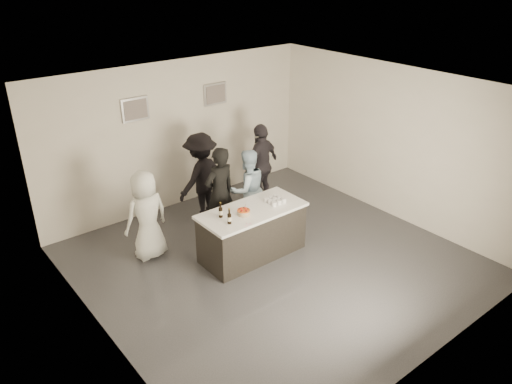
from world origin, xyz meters
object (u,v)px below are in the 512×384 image
beer_bottle_a (221,210)px  person_main_black (220,193)px  bar_counter (252,232)px  cake (244,213)px  person_guest_left (147,215)px  person_main_blue (247,189)px  beer_bottle_b (229,216)px  person_guest_right (262,165)px  person_guest_back (201,177)px

beer_bottle_a → person_main_black: person_main_black is taller
bar_counter → cake: cake is taller
bar_counter → person_main_black: (-0.05, 0.88, 0.43)m
person_main_black → cake: bearing=74.8°
beer_bottle_a → person_guest_left: 1.32m
cake → person_main_black: size_ratio=0.12×
beer_bottle_a → person_main_blue: 1.38m
beer_bottle_b → person_main_blue: size_ratio=0.16×
bar_counter → person_main_blue: size_ratio=1.18×
bar_counter → beer_bottle_b: (-0.59, -0.16, 0.58)m
cake → person_guest_right: 2.22m
bar_counter → person_guest_right: person_guest_right is taller
cake → person_guest_left: bearing=136.0°
beer_bottle_a → person_guest_back: size_ratio=0.15×
person_main_black → person_guest_back: bearing=-104.9°
person_guest_left → beer_bottle_b: bearing=120.3°
beer_bottle_b → person_main_blue: bearing=41.5°
beer_bottle_b → person_guest_left: (-0.83, 1.25, -0.23)m
person_main_blue → person_guest_back: bearing=-55.0°
beer_bottle_b → person_guest_back: 2.02m
bar_counter → person_guest_back: bearing=86.5°
person_main_black → person_guest_left: 1.39m
beer_bottle_b → person_guest_left: 1.52m
beer_bottle_a → beer_bottle_b: bearing=-93.4°
person_main_blue → person_guest_left: size_ratio=0.99×
person_main_black → person_guest_left: (-1.37, 0.21, -0.08)m
bar_counter → person_guest_back: size_ratio=1.06×
cake → person_guest_back: (0.33, 1.80, -0.06)m
bar_counter → person_guest_left: bearing=142.3°
person_main_black → bar_counter: bearing=88.4°
beer_bottle_a → person_guest_right: bearing=34.4°
person_main_black → person_guest_back: person_main_black is taller
beer_bottle_a → bar_counter: bearing=-10.6°
bar_counter → person_guest_left: 1.83m
cake → person_main_blue: size_ratio=0.14×
bar_counter → beer_bottle_a: beer_bottle_a is taller
person_main_black → person_main_blue: bearing=172.9°
bar_counter → beer_bottle_a: 0.82m
bar_counter → person_guest_back: person_guest_back is taller
person_main_black → person_guest_right: 1.55m
person_main_black → person_main_blue: size_ratio=1.12×
person_guest_left → person_guest_back: 1.66m
person_guest_left → person_guest_back: bearing=-160.5°
person_main_black → person_guest_left: bearing=-13.4°
beer_bottle_b → person_main_blue: (1.15, 1.02, -0.24)m
person_guest_left → cake: bearing=132.7°
bar_counter → person_main_black: bearing=93.1°
beer_bottle_b → person_main_black: size_ratio=0.15×
person_main_blue → person_guest_left: person_guest_left is taller
person_guest_back → person_guest_right: bearing=151.1°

